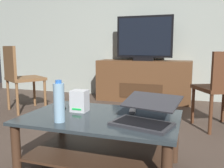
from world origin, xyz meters
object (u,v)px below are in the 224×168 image
(coffee_table, at_px, (101,133))
(cell_phone, at_px, (60,107))
(water_bottle_near, at_px, (59,102))
(side_chair, at_px, (20,75))
(router_box, at_px, (80,101))
(tv_remote, at_px, (133,110))
(media_cabinet, at_px, (144,81))
(laptop, at_px, (146,114))
(television, at_px, (144,39))
(dining_chair, at_px, (223,85))

(coffee_table, height_order, cell_phone, cell_phone)
(water_bottle_near, bearing_deg, side_chair, 135.88)
(router_box, distance_m, cell_phone, 0.22)
(router_box, distance_m, tv_remote, 0.40)
(tv_remote, bearing_deg, side_chair, 140.93)
(router_box, relative_size, water_bottle_near, 0.59)
(coffee_table, relative_size, cell_phone, 7.66)
(coffee_table, relative_size, side_chair, 1.20)
(coffee_table, distance_m, cell_phone, 0.43)
(router_box, height_order, water_bottle_near, water_bottle_near)
(media_cabinet, distance_m, side_chair, 1.93)
(laptop, bearing_deg, media_cabinet, 101.31)
(tv_remote, bearing_deg, laptop, -69.69)
(media_cabinet, distance_m, router_box, 2.36)
(laptop, bearing_deg, coffee_table, 169.06)
(side_chair, distance_m, router_box, 1.84)
(router_box, relative_size, tv_remote, 1.00)
(side_chair, bearing_deg, media_cabinet, 39.78)
(television, distance_m, dining_chair, 1.68)
(side_chair, xyz_separation_m, cell_phone, (1.25, -1.07, -0.10))
(side_chair, height_order, cell_phone, side_chair)
(coffee_table, distance_m, television, 2.51)
(media_cabinet, bearing_deg, coffee_table, -86.00)
(media_cabinet, distance_m, water_bottle_near, 2.64)
(cell_phone, bearing_deg, dining_chair, 2.44)
(side_chair, bearing_deg, router_box, -37.75)
(media_cabinet, height_order, cell_phone, media_cabinet)
(dining_chair, relative_size, tv_remote, 5.24)
(television, bearing_deg, tv_remote, -80.95)
(dining_chair, xyz_separation_m, water_bottle_near, (-1.11, -1.43, 0.05))
(media_cabinet, bearing_deg, tv_remote, -81.04)
(dining_chair, distance_m, water_bottle_near, 1.81)
(side_chair, distance_m, laptop, 2.34)
(media_cabinet, relative_size, dining_chair, 1.81)
(router_box, height_order, cell_phone, router_box)
(coffee_table, distance_m, dining_chair, 1.53)
(television, relative_size, router_box, 5.64)
(side_chair, height_order, laptop, side_chair)
(television, relative_size, cell_phone, 6.44)
(coffee_table, xyz_separation_m, side_chair, (-1.65, 1.19, 0.23))
(router_box, bearing_deg, water_bottle_near, -91.82)
(router_box, distance_m, water_bottle_near, 0.28)
(water_bottle_near, bearing_deg, laptop, 15.57)
(dining_chair, distance_m, laptop, 1.40)
(laptop, bearing_deg, water_bottle_near, -164.43)
(laptop, xyz_separation_m, cell_phone, (-0.72, 0.18, -0.05))
(laptop, xyz_separation_m, water_bottle_near, (-0.53, -0.15, 0.07))
(water_bottle_near, xyz_separation_m, tv_remote, (0.39, 0.39, -0.12))
(side_chair, height_order, router_box, side_chair)
(coffee_table, distance_m, tv_remote, 0.29)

